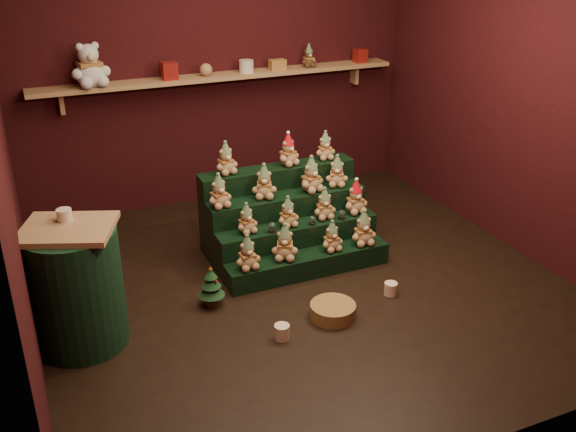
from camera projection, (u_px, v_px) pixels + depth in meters
name	position (u px, v px, depth m)	size (l,w,h in m)	color
ground	(301.00, 283.00, 5.17)	(4.00, 4.00, 0.00)	black
back_wall	(216.00, 62.00, 6.30)	(4.00, 0.10, 2.80)	black
front_wall	(493.00, 227.00, 2.88)	(4.00, 0.10, 2.80)	black
right_wall	(526.00, 88.00, 5.34)	(0.10, 4.00, 2.80)	black
back_shelf	(222.00, 77.00, 6.20)	(3.60, 0.26, 0.24)	tan
riser_tier_front	(308.00, 264.00, 5.28)	(1.40, 0.22, 0.18)	black
riser_tier_midfront	(298.00, 243.00, 5.43)	(1.40, 0.22, 0.36)	black
riser_tier_midback	(287.00, 223.00, 5.57)	(1.40, 0.22, 0.54)	black
riser_tier_back	(278.00, 205.00, 5.72)	(1.40, 0.22, 0.72)	black
teddy_0	(247.00, 252.00, 4.98)	(0.20, 0.18, 0.28)	tan
teddy_1	(285.00, 242.00, 5.11)	(0.21, 0.19, 0.30)	tan
teddy_2	(332.00, 236.00, 5.26)	(0.18, 0.17, 0.26)	tan
teddy_3	(364.00, 228.00, 5.35)	(0.21, 0.19, 0.30)	tan
teddy_4	(246.00, 218.00, 5.15)	(0.18, 0.16, 0.25)	tan
teddy_5	(288.00, 212.00, 5.26)	(0.18, 0.16, 0.26)	tan
teddy_6	(324.00, 204.00, 5.40)	(0.19, 0.17, 0.27)	tan
teddy_7	(356.00, 197.00, 5.50)	(0.21, 0.19, 0.29)	tan
teddy_8	(219.00, 191.00, 5.17)	(0.20, 0.18, 0.28)	tan
teddy_9	(264.00, 181.00, 5.34)	(0.21, 0.19, 0.29)	tan
teddy_10	(311.00, 174.00, 5.47)	(0.22, 0.20, 0.31)	tan
teddy_11	(337.00, 171.00, 5.59)	(0.20, 0.18, 0.28)	tan
teddy_12	(226.00, 158.00, 5.36)	(0.20, 0.18, 0.27)	tan
teddy_13	(288.00, 150.00, 5.55)	(0.20, 0.18, 0.28)	tan
teddy_14	(325.00, 146.00, 5.70)	(0.18, 0.16, 0.25)	tan
snow_globe_a	(272.00, 227.00, 5.19)	(0.06, 0.06, 0.09)	black
snow_globe_b	(312.00, 220.00, 5.32)	(0.06, 0.06, 0.08)	black
snow_globe_c	(342.00, 215.00, 5.42)	(0.06, 0.06, 0.08)	black
side_table	(76.00, 287.00, 4.28)	(0.71, 0.66, 0.88)	tan
table_ornament	(64.00, 215.00, 4.16)	(0.10, 0.10, 0.08)	beige
mini_christmas_tree	(211.00, 286.00, 4.81)	(0.20, 0.20, 0.34)	#453118
mug_left	(282.00, 332.00, 4.46)	(0.11, 0.11, 0.11)	beige
mug_right	(391.00, 289.00, 5.00)	(0.10, 0.10, 0.10)	beige
wicker_basket	(333.00, 311.00, 4.71)	(0.34, 0.34, 0.11)	#9F7340
white_bear	(89.00, 59.00, 5.62)	(0.35, 0.31, 0.48)	silver
brown_bear	(309.00, 56.00, 6.45)	(0.16, 0.14, 0.22)	#452A17
gift_tin_red_a	(169.00, 71.00, 5.95)	(0.14, 0.14, 0.16)	maroon
gift_tin_cream	(246.00, 66.00, 6.23)	(0.14, 0.14, 0.12)	beige
gift_tin_red_b	(360.00, 56.00, 6.69)	(0.12, 0.12, 0.14)	maroon
shelf_plush_ball	(206.00, 70.00, 6.09)	(0.12, 0.12, 0.12)	tan
scarf_gift_box	(278.00, 65.00, 6.36)	(0.16, 0.10, 0.10)	#E45620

